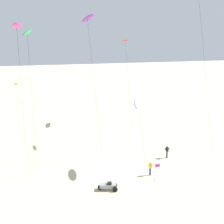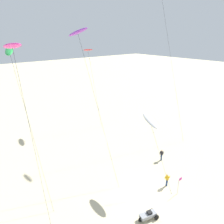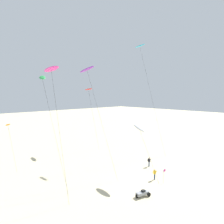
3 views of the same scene
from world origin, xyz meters
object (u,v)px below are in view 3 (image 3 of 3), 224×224
Objects in this scene: kite_orange at (8,125)px; kite_red at (89,90)px; kite_green at (42,78)px; beach_buggy at (143,193)px; kite_purple at (87,70)px; kite_white at (139,128)px; marker_flag at (164,173)px; kite_flyer_middle at (155,174)px; kite_magenta at (51,70)px; kite_flyer_nearest at (149,162)px; kite_cyan at (140,48)px.

kite_orange is 20.09m from kite_red.
beach_buggy is (6.98, -13.39, -15.14)m from kite_green.
kite_white is at bearing -64.00° from kite_purple.
kite_purple is 20.69m from marker_flag.
kite_white is 4.04× the size of marker_flag.
kite_green is 20.03m from kite_red.
kite_purple is 10.82× the size of kite_flyer_middle.
kite_flyer_middle is 5.72m from beach_buggy.
kite_green is 7.64× the size of beach_buggy.
kite_green is 22.89m from marker_flag.
kite_orange is at bearing 122.43° from marker_flag.
beach_buggy is (-4.65, -4.40, -7.44)m from kite_white.
beach_buggy is at bearing -62.46° from kite_green.
kite_white is at bearing 99.52° from marker_flag.
kite_white is 9.81m from beach_buggy.
kite_magenta is at bearing 162.56° from kite_white.
kite_flyer_nearest reaches higher than beach_buggy.
kite_cyan is (26.08, -9.04, 16.16)m from kite_orange.
kite_purple is 17.51m from kite_cyan.
kite_cyan reaches higher than kite_magenta.
kite_magenta is 7.89× the size of beach_buggy.
kite_orange reaches higher than marker_flag.
kite_cyan is at bearing 47.15° from kite_flyer_middle.
kite_orange is at bearing 94.82° from kite_magenta.
kite_orange is 31.99m from kite_cyan.
kite_flyer_nearest is (18.62, -17.42, -6.78)m from kite_orange.
beach_buggy is (-16.81, -14.20, -23.40)m from kite_cyan.
kite_orange is 26.78m from kite_flyer_middle.
kite_flyer_nearest is at bearing -38.06° from kite_purple.
kite_magenta is 9.70m from kite_purple.
kite_orange is 0.49× the size of kite_magenta.
kite_green reaches higher than kite_red.
kite_magenta reaches higher than kite_green.
beach_buggy is 5.46m from marker_flag.
kite_red is at bearing 52.66° from kite_purple.
kite_flyer_middle is (-3.97, -3.94, 0.00)m from kite_flyer_nearest.
kite_red is 0.87× the size of kite_magenta.
kite_red reaches higher than marker_flag.
kite_flyer_middle is at bearing -42.96° from kite_green.
kite_green is 12.83m from kite_orange.
kite_cyan reaches higher than kite_flyer_middle.
beach_buggy is at bearing -136.58° from kite_white.
kite_flyer_middle is (14.65, -21.36, -6.78)m from kite_orange.
marker_flag reaches higher than beach_buggy.
kite_magenta is 0.93× the size of kite_purple.
marker_flag is (0.70, -4.18, -6.38)m from kite_white.
kite_green is at bearing 142.30° from kite_white.
kite_flyer_middle is (0.73, -2.52, -6.97)m from kite_white.
kite_purple is at bearing 87.17° from beach_buggy.
kite_flyer_middle is at bearing -135.18° from kite_flyer_nearest.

